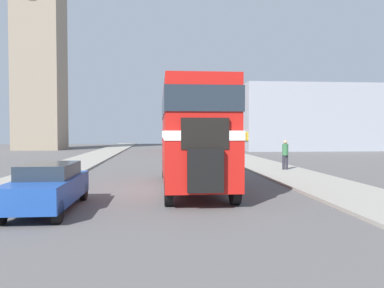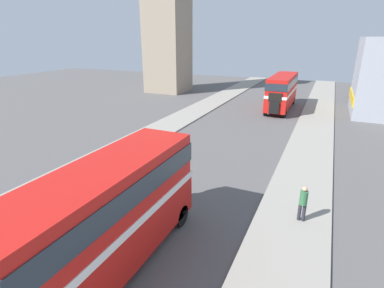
# 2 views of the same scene
# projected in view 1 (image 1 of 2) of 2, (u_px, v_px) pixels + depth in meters

# --- Properties ---
(ground_plane) EXTENTS (120.00, 120.00, 0.00)m
(ground_plane) POSITION_uv_depth(u_px,v_px,m) (173.00, 190.00, 15.56)
(ground_plane) COLOR #565454
(sidewalk_right) EXTENTS (3.50, 120.00, 0.12)m
(sidewalk_right) POSITION_uv_depth(u_px,v_px,m) (329.00, 187.00, 16.15)
(sidewalk_right) COLOR gray
(sidewalk_right) RESTS_ON ground_plane
(sidewalk_left) EXTENTS (3.50, 120.00, 0.12)m
(sidewalk_left) POSITION_uv_depth(u_px,v_px,m) (5.00, 191.00, 14.97)
(sidewalk_left) COLOR gray
(sidewalk_left) RESTS_ON ground_plane
(double_decker_bus) EXTENTS (2.51, 9.42, 4.31)m
(double_decker_bus) POSITION_uv_depth(u_px,v_px,m) (192.00, 129.00, 16.06)
(double_decker_bus) COLOR red
(double_decker_bus) RESTS_ON ground_plane
(bus_distant) EXTENTS (2.43, 9.81, 4.14)m
(bus_distant) POSITION_uv_depth(u_px,v_px,m) (183.00, 131.00, 46.54)
(bus_distant) COLOR red
(bus_distant) RESTS_ON ground_plane
(car_parked_near) EXTENTS (1.66, 4.34, 1.45)m
(car_parked_near) POSITION_uv_depth(u_px,v_px,m) (48.00, 186.00, 11.58)
(car_parked_near) COLOR #1E479E
(car_parked_near) RESTS_ON ground_plane
(pedestrian_walking) EXTENTS (0.36, 0.36, 1.80)m
(pedestrian_walking) POSITION_uv_depth(u_px,v_px,m) (285.00, 153.00, 22.89)
(pedestrian_walking) COLOR #282833
(pedestrian_walking) RESTS_ON sidewalk_right
(church_tower) EXTENTS (6.22, 6.22, 37.93)m
(church_tower) POSITION_uv_depth(u_px,v_px,m) (39.00, 6.00, 50.36)
(church_tower) COLOR gray
(church_tower) RESTS_ON ground_plane
(shop_building_block) EXTENTS (19.93, 8.96, 8.49)m
(shop_building_block) POSITION_uv_depth(u_px,v_px,m) (313.00, 118.00, 50.03)
(shop_building_block) COLOR #999EA8
(shop_building_block) RESTS_ON ground_plane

